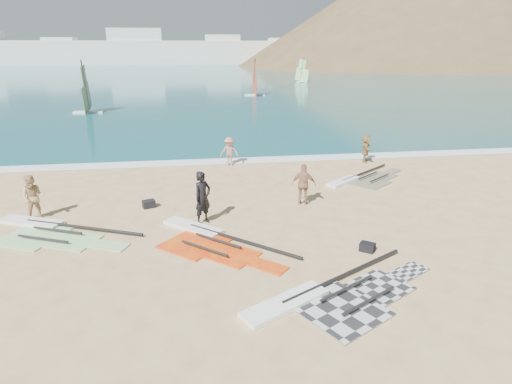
{
  "coord_description": "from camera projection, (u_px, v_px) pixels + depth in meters",
  "views": [
    {
      "loc": [
        -1.81,
        -10.7,
        6.06
      ],
      "look_at": [
        0.37,
        4.0,
        1.0
      ],
      "focal_mm": 30.0,
      "sensor_mm": 36.0,
      "label": 1
    }
  ],
  "objects": [
    {
      "name": "beachgoer_mid",
      "position": [
        229.0,
        152.0,
        22.75
      ],
      "size": [
        1.08,
        0.74,
        1.54
      ],
      "primitive_type": "imported",
      "rotation": [
        0.0,
        0.0,
        -0.18
      ],
      "color": "#A56B58",
      "rests_on": "ground"
    },
    {
      "name": "surf_line",
      "position": [
        228.0,
        162.0,
        23.74
      ],
      "size": [
        300.0,
        1.2,
        0.04
      ],
      "primitive_type": "cube",
      "color": "white",
      "rests_on": "ground"
    },
    {
      "name": "far_town",
      "position": [
        149.0,
        51.0,
        149.04
      ],
      "size": [
        160.0,
        8.0,
        12.0
      ],
      "color": "white",
      "rests_on": "ground"
    },
    {
      "name": "sea",
      "position": [
        196.0,
        67.0,
        135.82
      ],
      "size": [
        300.0,
        240.0,
        0.06
      ],
      "primitive_type": "cube",
      "color": "#0B5153",
      "rests_on": "ground"
    },
    {
      "name": "headland_main",
      "position": [
        447.0,
        65.0,
        145.75
      ],
      "size": [
        143.0,
        143.0,
        45.0
      ],
      "primitive_type": "cone",
      "color": "brown",
      "rests_on": "ground"
    },
    {
      "name": "beachgoer_back",
      "position": [
        304.0,
        184.0,
        17.07
      ],
      "size": [
        1.07,
        0.7,
        1.68
      ],
      "primitive_type": "imported",
      "rotation": [
        0.0,
        0.0,
        2.82
      ],
      "color": "#9D6D54",
      "rests_on": "ground"
    },
    {
      "name": "rig_orange",
      "position": [
        362.0,
        179.0,
        20.46
      ],
      "size": [
        4.72,
        3.77,
        0.2
      ],
      "rotation": [
        0.0,
        0.0,
        0.66
      ],
      "color": "orange",
      "rests_on": "ground"
    },
    {
      "name": "ground",
      "position": [
        264.0,
        270.0,
        12.22
      ],
      "size": [
        300.0,
        300.0,
        0.0
      ],
      "primitive_type": "plane",
      "color": "#D7B77D",
      "rests_on": "ground"
    },
    {
      "name": "windsurfer_centre",
      "position": [
        255.0,
        85.0,
        55.25
      ],
      "size": [
        2.62,
        3.17,
        4.73
      ],
      "rotation": [
        0.0,
        0.0,
        0.04
      ],
      "color": "white",
      "rests_on": "ground"
    },
    {
      "name": "rig_green",
      "position": [
        48.0,
        231.0,
        14.71
      ],
      "size": [
        5.38,
        3.65,
        0.2
      ],
      "rotation": [
        0.0,
        0.0,
        -0.41
      ],
      "color": "#4FC42D",
      "rests_on": "ground"
    },
    {
      "name": "windsurfer_left",
      "position": [
        87.0,
        98.0,
        40.68
      ],
      "size": [
        2.73,
        3.35,
        4.99
      ],
      "rotation": [
        0.0,
        0.0,
        -0.01
      ],
      "color": "white",
      "rests_on": "ground"
    },
    {
      "name": "windsurfer_right",
      "position": [
        302.0,
        75.0,
        76.26
      ],
      "size": [
        2.23,
        2.18,
        4.41
      ],
      "rotation": [
        0.0,
        0.0,
        0.76
      ],
      "color": "white",
      "rests_on": "ground"
    },
    {
      "name": "beachgoer_left",
      "position": [
        33.0,
        198.0,
        15.55
      ],
      "size": [
        0.84,
        0.66,
        1.7
      ],
      "primitive_type": "imported",
      "rotation": [
        0.0,
        0.0,
        0.02
      ],
      "color": "tan",
      "rests_on": "ground"
    },
    {
      "name": "beachgoer_right",
      "position": [
        366.0,
        148.0,
        23.44
      ],
      "size": [
        0.94,
        1.5,
        1.54
      ],
      "primitive_type": "imported",
      "rotation": [
        0.0,
        0.0,
        1.21
      ],
      "color": "#A07C48",
      "rests_on": "ground"
    },
    {
      "name": "rig_red",
      "position": [
        209.0,
        239.0,
        14.06
      ],
      "size": [
        4.47,
        4.72,
        0.2
      ],
      "rotation": [
        0.0,
        0.0,
        -0.74
      ],
      "color": "red",
      "rests_on": "ground"
    },
    {
      "name": "gear_bag_far",
      "position": [
        367.0,
        247.0,
        13.32
      ],
      "size": [
        0.55,
        0.53,
        0.27
      ],
      "primitive_type": "cube",
      "rotation": [
        0.0,
        0.0,
        -0.67
      ],
      "color": "black",
      "rests_on": "ground"
    },
    {
      "name": "gear_bag_near",
      "position": [
        149.0,
        204.0,
        16.94
      ],
      "size": [
        0.57,
        0.49,
        0.3
      ],
      "primitive_type": "cube",
      "rotation": [
        0.0,
        0.0,
        0.37
      ],
      "color": "black",
      "rests_on": "ground"
    },
    {
      "name": "rig_grey",
      "position": [
        332.0,
        297.0,
        10.84
      ],
      "size": [
        5.7,
        3.96,
        0.2
      ],
      "rotation": [
        0.0,
        0.0,
        0.51
      ],
      "color": "#262628",
      "rests_on": "ground"
    },
    {
      "name": "person_wetsuit",
      "position": [
        203.0,
        198.0,
        15.19
      ],
      "size": [
        0.84,
        0.81,
        1.93
      ],
      "primitive_type": "imported",
      "rotation": [
        0.0,
        0.0,
        0.69
      ],
      "color": "black",
      "rests_on": "ground"
    }
  ]
}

